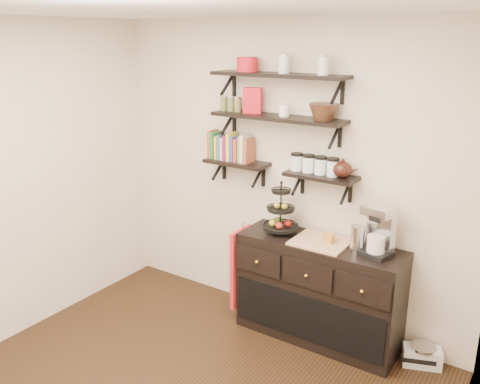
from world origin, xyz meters
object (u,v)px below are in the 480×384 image
object	(u,v)px
coffee_maker	(379,231)
fruit_stand	(281,216)
sideboard	(319,291)
radio	(422,356)

from	to	relation	value
coffee_maker	fruit_stand	bearing A→B (deg)	-163.56
sideboard	radio	size ratio (longest dim) A/B	4.23
fruit_stand	coffee_maker	xyz separation A→B (m)	(0.86, 0.02, 0.04)
sideboard	radio	xyz separation A→B (m)	(0.88, 0.10, -0.36)
sideboard	fruit_stand	xyz separation A→B (m)	(-0.39, 0.00, 0.60)
coffee_maker	radio	world-z (taller)	coffee_maker
sideboard	fruit_stand	size ratio (longest dim) A/B	3.13
coffee_maker	radio	xyz separation A→B (m)	(0.41, 0.07, -1.01)
fruit_stand	radio	bearing A→B (deg)	4.42
sideboard	radio	distance (m)	0.96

